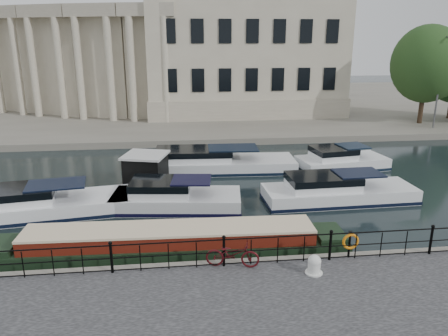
# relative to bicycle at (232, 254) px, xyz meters

# --- Properties ---
(ground_plane) EXTENTS (160.00, 160.00, 0.00)m
(ground_plane) POSITION_rel_bicycle_xyz_m (-0.30, 2.34, -1.06)
(ground_plane) COLOR black
(ground_plane) RESTS_ON ground
(far_bank) EXTENTS (120.00, 42.00, 0.55)m
(far_bank) POSITION_rel_bicycle_xyz_m (-0.30, 41.34, -0.79)
(far_bank) COLOR #6B665B
(far_bank) RESTS_ON ground_plane
(railing) EXTENTS (24.14, 0.14, 1.22)m
(railing) POSITION_rel_bicycle_xyz_m (-0.30, 0.09, 0.14)
(railing) COLOR black
(railing) RESTS_ON near_quay
(civic_building) EXTENTS (53.55, 31.84, 16.85)m
(civic_building) POSITION_rel_bicycle_xyz_m (-1.30, 37.04, 5.97)
(civic_building) COLOR #ADA38C
(civic_building) RESTS_ON far_bank
(bicycle) EXTENTS (2.05, 1.07, 1.03)m
(bicycle) POSITION_rel_bicycle_xyz_m (0.00, 0.00, 0.00)
(bicycle) COLOR #410B0F
(bicycle) RESTS_ON near_quay
(mooring_bollard) EXTENTS (0.62, 0.62, 0.70)m
(mooring_bollard) POSITION_rel_bicycle_xyz_m (2.81, -0.80, -0.18)
(mooring_bollard) COLOR silver
(mooring_bollard) RESTS_ON near_quay
(life_ring_post) EXTENTS (0.65, 0.18, 1.06)m
(life_ring_post) POSITION_rel_bicycle_xyz_m (4.49, 0.14, 0.15)
(life_ring_post) COLOR black
(life_ring_post) RESTS_ON near_quay
(narrowboat) EXTENTS (14.71, 2.44, 1.54)m
(narrowboat) POSITION_rel_bicycle_xyz_m (-2.26, 2.26, -0.70)
(narrowboat) COLOR black
(narrowboat) RESTS_ON ground_plane
(harbour_hut) EXTENTS (3.77, 3.40, 2.20)m
(harbour_hut) POSITION_rel_bicycle_xyz_m (-3.65, 10.52, -0.11)
(harbour_hut) COLOR #6B665B
(harbour_hut) RESTS_ON ground_plane
(cabin_cruisers) EXTENTS (26.24, 10.33, 1.99)m
(cabin_cruisers) POSITION_rel_bicycle_xyz_m (0.19, 9.88, -0.70)
(cabin_cruisers) COLOR white
(cabin_cruisers) RESTS_ON ground_plane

